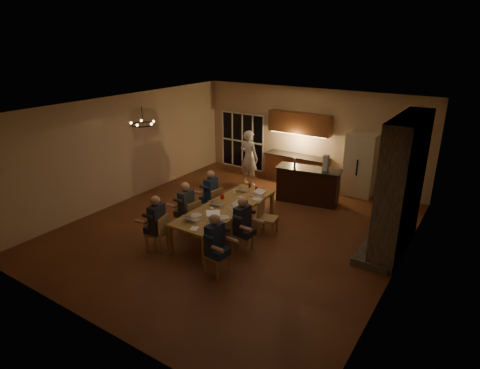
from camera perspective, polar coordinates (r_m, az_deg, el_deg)
name	(u,v)px	position (r m, az deg, el deg)	size (l,w,h in m)	color
floor	(237,229)	(10.67, -0.47, -6.30)	(9.00, 9.00, 0.00)	brown
back_wall	(310,136)	(13.89, 9.97, 6.83)	(8.00, 0.04, 3.20)	tan
left_wall	(126,148)	(12.63, -15.91, 4.99)	(0.04, 9.00, 3.20)	tan
right_wall	(404,207)	(8.64, 22.33, -2.93)	(0.04, 9.00, 3.20)	tan
ceiling	(236,107)	(9.66, -0.52, 11.02)	(8.00, 9.00, 0.04)	white
french_doors	(243,141)	(15.21, 0.38, 6.19)	(1.86, 0.08, 2.10)	black
fireplace	(401,186)	(9.80, 21.98, -0.17)	(0.58, 2.50, 3.20)	#686052
kitchenette	(298,148)	(13.83, 8.19, 5.15)	(2.24, 0.68, 2.40)	#5F2B1B
refrigerator	(360,165)	(13.10, 16.76, 2.70)	(0.90, 0.68, 2.00)	beige
dining_table	(226,220)	(10.29, -2.03, -5.03)	(1.10, 3.19, 0.75)	#B28647
bar_island	(308,185)	(12.31, 9.62, -0.10)	(1.91, 0.68, 1.08)	black
chair_left_near	(157,233)	(9.70, -11.78, -6.71)	(0.44, 0.44, 0.89)	#A37E51
chair_left_mid	(190,216)	(10.39, -7.17, -4.50)	(0.44, 0.44, 0.89)	#A37E51
chair_left_far	(212,203)	(11.15, -4.01, -2.60)	(0.44, 0.44, 0.89)	#A37E51
chair_right_near	(217,255)	(8.61, -3.26, -9.99)	(0.44, 0.44, 0.89)	#A37E51
chair_right_mid	(243,234)	(9.43, 0.39, -7.08)	(0.44, 0.44, 0.89)	#A37E51
chair_right_far	(268,218)	(10.26, 4.02, -4.74)	(0.44, 0.44, 0.89)	#A37E51
person_left_near	(157,224)	(9.57, -11.70, -5.46)	(0.60, 0.60, 1.38)	#252630
person_right_near	(215,244)	(8.51, -3.57, -8.48)	(0.60, 0.60, 1.38)	navy
person_left_mid	(186,208)	(10.27, -7.63, -3.33)	(0.60, 0.60, 1.38)	#393D44
person_right_mid	(242,225)	(9.31, 0.33, -5.75)	(0.60, 0.60, 1.38)	#252630
person_left_far	(211,194)	(11.08, -4.12, -1.39)	(0.60, 0.60, 1.38)	navy
standing_person	(249,158)	(13.46, 1.27, 3.80)	(0.69, 0.45, 1.89)	silver
chandelier	(143,124)	(10.22, -13.62, 8.31)	(0.60, 0.60, 0.03)	black
laptop_a	(193,215)	(9.44, -6.74, -4.35)	(0.32, 0.28, 0.23)	silver
laptop_b	(213,216)	(9.38, -3.81, -4.44)	(0.32, 0.28, 0.23)	silver
laptop_c	(217,200)	(10.21, -3.23, -2.28)	(0.32, 0.28, 0.23)	silver
laptop_d	(233,205)	(9.93, -0.97, -2.93)	(0.32, 0.28, 0.23)	silver
laptop_e	(243,187)	(11.11, 0.47, -0.31)	(0.32, 0.28, 0.23)	silver
laptop_f	(257,193)	(10.69, 2.44, -1.19)	(0.32, 0.28, 0.23)	silver
mug_front	(212,210)	(9.85, -4.05, -3.58)	(0.09, 0.09, 0.10)	silver
mug_mid	(240,199)	(10.47, -0.04, -2.02)	(0.08, 0.08, 0.10)	silver
mug_back	(234,191)	(10.95, -0.87, -0.99)	(0.08, 0.08, 0.10)	silver
redcup_near	(208,228)	(8.93, -4.57, -6.17)	(0.10, 0.10, 0.12)	red
redcup_mid	(222,197)	(10.58, -2.55, -1.73)	(0.09, 0.09, 0.12)	red
redcup_far	(256,189)	(11.12, 2.35, -0.61)	(0.08, 0.08, 0.12)	red
can_silver	(209,214)	(9.60, -4.40, -4.19)	(0.07, 0.07, 0.12)	#B2B2B7
can_cola	(250,185)	(11.35, 1.37, -0.13)	(0.06, 0.06, 0.12)	#3F0F0C
can_right	(247,203)	(10.19, 0.99, -2.62)	(0.07, 0.07, 0.12)	#B2B2B7
plate_near	(224,218)	(9.51, -2.35, -4.71)	(0.27, 0.27, 0.02)	silver
plate_left	(196,215)	(9.68, -6.23, -4.36)	(0.26, 0.26, 0.02)	silver
plate_far	(257,199)	(10.56, 2.43, -2.07)	(0.26, 0.26, 0.02)	silver
notepad	(194,229)	(9.05, -6.54, -6.25)	(0.16, 0.22, 0.01)	white
bar_bottle	(295,162)	(12.28, 7.80, 3.20)	(0.07, 0.07, 0.24)	#99999E
bar_blender	(326,163)	(11.94, 12.12, 3.00)	(0.15, 0.15, 0.46)	silver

